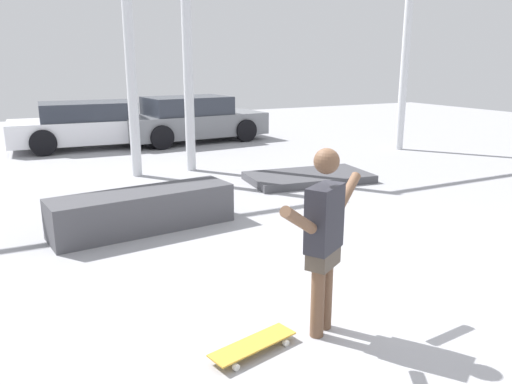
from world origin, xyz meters
TOP-DOWN VIEW (x-y plane):
  - ground_plane at (0.00, 0.00)m, footprint 36.00×36.00m
  - skateboarder at (-0.68, -0.45)m, footprint 1.22×0.77m
  - skateboard at (-1.34, -0.47)m, footprint 0.78×0.38m
  - grind_box at (-1.33, 2.89)m, footprint 2.54×0.97m
  - manual_pad at (2.26, 4.29)m, footprint 2.45×1.53m
  - canopy_support_right at (3.47, 6.29)m, footprint 5.98×0.20m
  - parked_car_white at (-0.72, 10.27)m, footprint 4.45×2.12m
  - parked_car_grey at (1.95, 10.00)m, footprint 4.24×2.09m

SIDE VIEW (x-z plane):
  - ground_plane at x=0.00m, z-range 0.00..0.00m
  - skateboard at x=-1.34m, z-range 0.02..0.10m
  - manual_pad at x=2.26m, z-range 0.00..0.15m
  - grind_box at x=-1.33m, z-range 0.00..0.54m
  - parked_car_white at x=-0.72m, z-range -0.01..1.20m
  - parked_car_grey at x=1.95m, z-range -0.02..1.27m
  - skateboarder at x=-0.68m, z-range 0.09..1.68m
  - canopy_support_right at x=3.47m, z-range 0.65..5.66m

